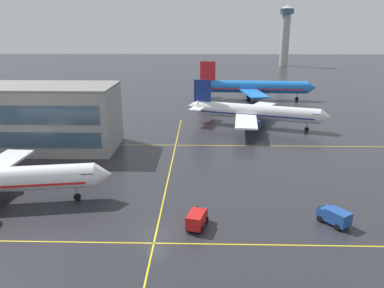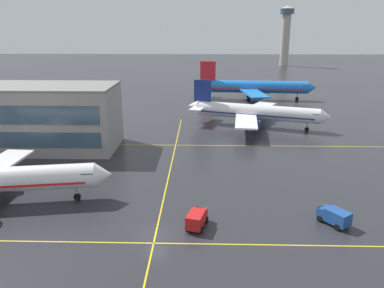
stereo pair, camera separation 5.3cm
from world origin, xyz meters
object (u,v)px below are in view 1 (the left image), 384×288
Objects in this scene: service_truck_red_van at (197,218)px; service_truck_catering at (334,216)px; airliner_second_row at (255,112)px; control_tower at (286,31)px; airliner_third_row at (254,87)px.

service_truck_red_van is 1.01× the size of service_truck_catering.
service_truck_red_van is (-13.67, -49.81, -2.64)m from airliner_second_row.
airliner_second_row is 155.97m from control_tower.
airliner_third_row is 9.35× the size of service_truck_catering.
airliner_third_row is at bearing 89.61° from service_truck_catering.
service_truck_catering is 202.89m from control_tower.
airliner_third_row is 85.16m from service_truck_catering.
airliner_third_row is (4.47, 36.38, 0.56)m from airliner_second_row.
control_tower is at bearing 75.86° from airliner_second_row.
control_tower reaches higher than service_truck_catering.
service_truck_red_van is 0.12× the size of control_tower.
service_truck_red_van and service_truck_catering have the same top height.
control_tower is at bearing 80.31° from service_truck_catering.
airliner_second_row is at bearing -97.00° from airliner_third_row.
service_truck_catering is at bearing -85.44° from airliner_second_row.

